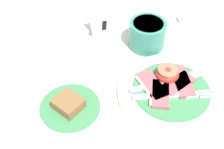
% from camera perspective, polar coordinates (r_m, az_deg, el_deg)
% --- Properties ---
extents(ground_plane, '(3.00, 3.00, 0.00)m').
position_cam_1_polar(ground_plane, '(0.69, 5.41, -3.45)').
color(ground_plane, beige).
extents(breakfast_plate, '(0.23, 0.23, 0.04)m').
position_cam_1_polar(breakfast_plate, '(0.69, 10.60, -2.77)').
color(breakfast_plate, silver).
rests_on(breakfast_plate, ground_plane).
extents(bread_plate, '(0.17, 0.17, 0.04)m').
position_cam_1_polar(bread_plate, '(0.66, -7.69, -6.10)').
color(bread_plate, silver).
rests_on(bread_plate, ground_plane).
extents(sugar_cup, '(0.09, 0.09, 0.07)m').
position_cam_1_polar(sugar_cup, '(0.79, 6.46, 7.41)').
color(sugar_cup, '#337F6B').
rests_on(sugar_cup, ground_plane).
extents(number_card, '(0.06, 0.05, 0.07)m').
position_cam_1_polar(number_card, '(0.81, -1.67, 9.31)').
color(number_card, white).
rests_on(number_card, ground_plane).
extents(teaspoon_near_cup, '(0.14, 0.16, 0.01)m').
position_cam_1_polar(teaspoon_near_cup, '(0.90, 12.37, 9.69)').
color(teaspoon_near_cup, silver).
rests_on(teaspoon_near_cup, ground_plane).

